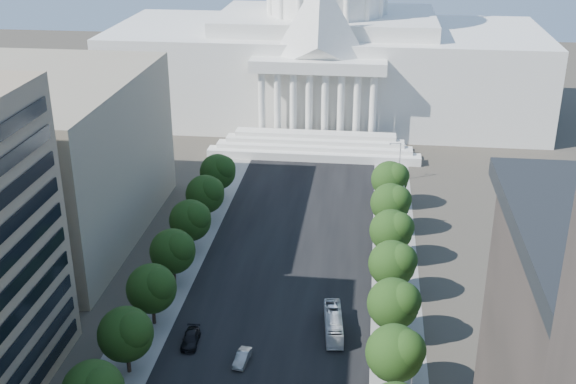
% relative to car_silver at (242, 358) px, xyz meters
% --- Properties ---
extents(road_asphalt, '(30.00, 260.00, 0.01)m').
position_rel_car_silver_xyz_m(road_asphalt, '(2.84, 26.11, -0.77)').
color(road_asphalt, black).
rests_on(road_asphalt, ground).
extents(sidewalk_left, '(8.00, 260.00, 0.02)m').
position_rel_car_silver_xyz_m(sidewalk_left, '(-16.16, 26.11, -0.77)').
color(sidewalk_left, gray).
rests_on(sidewalk_left, ground).
extents(sidewalk_right, '(8.00, 260.00, 0.02)m').
position_rel_car_silver_xyz_m(sidewalk_right, '(21.84, 26.11, -0.77)').
color(sidewalk_right, gray).
rests_on(sidewalk_right, ground).
extents(capitol, '(120.00, 56.00, 73.00)m').
position_rel_car_silver_xyz_m(capitol, '(2.84, 121.00, 19.24)').
color(capitol, white).
rests_on(capitol, ground).
extents(office_block_left_far, '(38.00, 52.00, 30.00)m').
position_rel_car_silver_xyz_m(office_block_left_far, '(-45.16, 36.11, 14.23)').
color(office_block_left_far, gray).
rests_on(office_block_left_far, ground).
extents(tree_l_e, '(7.79, 7.60, 9.97)m').
position_rel_car_silver_xyz_m(tree_l_e, '(-14.83, -4.08, 5.68)').
color(tree_l_e, '#33261C').
rests_on(tree_l_e, ground).
extents(tree_l_f, '(7.79, 7.60, 9.97)m').
position_rel_car_silver_xyz_m(tree_l_f, '(-14.83, 7.92, 5.68)').
color(tree_l_f, '#33261C').
rests_on(tree_l_f, ground).
extents(tree_l_g, '(7.79, 7.60, 9.97)m').
position_rel_car_silver_xyz_m(tree_l_g, '(-14.83, 19.92, 5.68)').
color(tree_l_g, '#33261C').
rests_on(tree_l_g, ground).
extents(tree_l_h, '(7.79, 7.60, 9.97)m').
position_rel_car_silver_xyz_m(tree_l_h, '(-14.83, 31.92, 5.68)').
color(tree_l_h, '#33261C').
rests_on(tree_l_h, ground).
extents(tree_l_i, '(7.79, 7.60, 9.97)m').
position_rel_car_silver_xyz_m(tree_l_i, '(-14.83, 43.92, 5.68)').
color(tree_l_i, '#33261C').
rests_on(tree_l_i, ground).
extents(tree_l_j, '(7.79, 7.60, 9.97)m').
position_rel_car_silver_xyz_m(tree_l_j, '(-14.83, 55.92, 5.68)').
color(tree_l_j, '#33261C').
rests_on(tree_l_j, ground).
extents(tree_r_e, '(7.79, 7.60, 9.97)m').
position_rel_car_silver_xyz_m(tree_r_e, '(21.17, -4.08, 5.68)').
color(tree_r_e, '#33261C').
rests_on(tree_r_e, ground).
extents(tree_r_f, '(7.79, 7.60, 9.97)m').
position_rel_car_silver_xyz_m(tree_r_f, '(21.17, 7.92, 5.68)').
color(tree_r_f, '#33261C').
rests_on(tree_r_f, ground).
extents(tree_r_g, '(7.79, 7.60, 9.97)m').
position_rel_car_silver_xyz_m(tree_r_g, '(21.17, 19.92, 5.68)').
color(tree_r_g, '#33261C').
rests_on(tree_r_g, ground).
extents(tree_r_h, '(7.79, 7.60, 9.97)m').
position_rel_car_silver_xyz_m(tree_r_h, '(21.17, 31.92, 5.68)').
color(tree_r_h, '#33261C').
rests_on(tree_r_h, ground).
extents(tree_r_i, '(7.79, 7.60, 9.97)m').
position_rel_car_silver_xyz_m(tree_r_i, '(21.17, 43.92, 5.68)').
color(tree_r_i, '#33261C').
rests_on(tree_r_i, ground).
extents(tree_r_j, '(7.79, 7.60, 9.97)m').
position_rel_car_silver_xyz_m(tree_r_j, '(21.17, 55.92, 5.68)').
color(tree_r_j, '#33261C').
rests_on(tree_r_j, ground).
extents(streetlight_c, '(2.61, 0.44, 9.00)m').
position_rel_car_silver_xyz_m(streetlight_c, '(22.74, -3.89, 5.05)').
color(streetlight_c, gray).
rests_on(streetlight_c, ground).
extents(streetlight_d, '(2.61, 0.44, 9.00)m').
position_rel_car_silver_xyz_m(streetlight_d, '(22.74, 21.11, 5.05)').
color(streetlight_d, gray).
rests_on(streetlight_d, ground).
extents(streetlight_e, '(2.61, 0.44, 9.00)m').
position_rel_car_silver_xyz_m(streetlight_e, '(22.74, 46.11, 5.05)').
color(streetlight_e, gray).
rests_on(streetlight_e, ground).
extents(streetlight_f, '(2.61, 0.44, 9.00)m').
position_rel_car_silver_xyz_m(streetlight_f, '(22.74, 71.11, 5.05)').
color(streetlight_f, gray).
rests_on(streetlight_f, ground).
extents(car_silver, '(2.23, 4.86, 1.55)m').
position_rel_car_silver_xyz_m(car_silver, '(0.00, 0.00, 0.00)').
color(car_silver, '#929499').
rests_on(car_silver, ground).
extents(car_dark_b, '(2.59, 5.73, 1.63)m').
position_rel_car_silver_xyz_m(car_dark_b, '(-8.31, 3.54, 0.04)').
color(car_dark_b, black).
rests_on(car_dark_b, ground).
extents(city_bus, '(3.58, 10.79, 2.95)m').
position_rel_car_silver_xyz_m(city_bus, '(12.26, 9.07, 0.70)').
color(city_bus, white).
rests_on(city_bus, ground).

